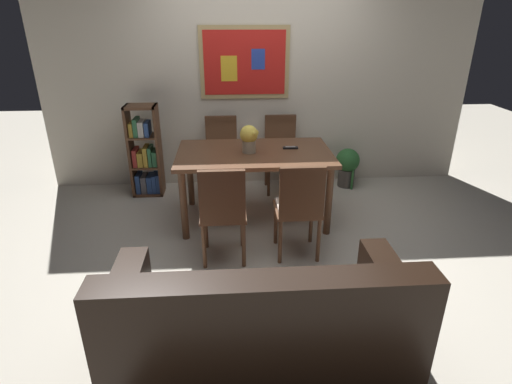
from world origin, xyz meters
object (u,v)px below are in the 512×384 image
Objects in this scene: dining_chair_near_left at (223,207)px; flower_vase at (249,137)px; dining_chair_near_right at (299,203)px; potted_ivy at (347,165)px; bookshelf at (146,156)px; dining_table at (254,160)px; leather_couch at (260,326)px; dining_chair_far_left at (222,148)px; dining_chair_far_right at (281,147)px; tv_remote at (290,148)px.

dining_chair_near_left is 3.27× the size of flower_vase.
potted_ivy is at bearing 60.89° from dining_chair_near_right.
bookshelf is (-1.59, 1.55, -0.06)m from dining_chair_near_right.
dining_table reaches higher than potted_ivy.
dining_table is at bearing 87.26° from leather_couch.
bookshelf reaches higher than dining_chair_far_left.
dining_chair_far_right is 1.63m from bookshelf.
leather_couch is at bearing -99.52° from dining_chair_far_right.
dining_table is at bearing -114.92° from dining_chair_far_right.
dining_table is 0.40m from tv_remote.
dining_chair_near_right is at bearing -44.23° from bookshelf.
dining_table is at bearing -66.88° from dining_chair_far_left.
dining_chair_near_left is 0.66m from dining_chair_near_right.
tv_remote is at bearing -139.20° from potted_ivy.
bookshelf is at bearing -176.23° from dining_chair_far_left.
dining_chair_far_right reaches higher than potted_ivy.
tv_remote is (0.04, 0.87, 0.23)m from dining_chair_near_right.
bookshelf is at bearing 135.77° from dining_chair_near_right.
dining_chair_far_left is 1.60m from potted_ivy.
dining_chair_near_left is 1.83m from bookshelf.
dining_chair_far_right is 2.89m from leather_couch.
potted_ivy is (2.48, 0.06, -0.20)m from bookshelf.
dining_table is 0.25m from flower_vase.
dining_chair_far_left is 5.79× the size of tv_remote.
dining_table is 1.72× the size of dining_chair_far_right.
dining_chair_near_right and dining_chair_far_left have the same top height.
dining_chair_far_left is at bearing 90.85° from dining_chair_near_left.
bookshelf is 3.91× the size of flower_vase.
bookshelf reaches higher than dining_chair_near_right.
bookshelf is 1.79m from tv_remote.
bookshelf reaches higher than dining_chair_near_left.
dining_chair_far_left is at bearing 179.88° from potted_ivy.
dining_chair_far_right is 5.79× the size of tv_remote.
leather_couch is (0.23, -1.20, -0.23)m from dining_chair_near_left.
flower_vase reaches higher than dining_table.
dining_chair_far_left is at bearing 134.59° from tv_remote.
dining_chair_near_right is at bearing -63.53° from flower_vase.
bookshelf is at bearing -177.74° from dining_chair_far_right.
dining_table is 5.64× the size of flower_vase.
dining_chair_far_left is at bearing 113.12° from dining_table.
leather_couch is 6.48× the size of flower_vase.
tv_remote is (0.43, 0.08, -0.15)m from flower_vase.
flower_vase reaches higher than dining_chair_near_left.
bookshelf is at bearing 148.96° from dining_table.
tv_remote is (0.73, -0.74, 0.23)m from dining_chair_far_left.
potted_ivy is 1.65m from flower_vase.
dining_chair_far_right is 3.27× the size of flower_vase.
potted_ivy is at bearing 1.30° from bookshelf.
leather_couch is 3.40× the size of potted_ivy.
tv_remote is at bearing 87.24° from dining_chair_near_right.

